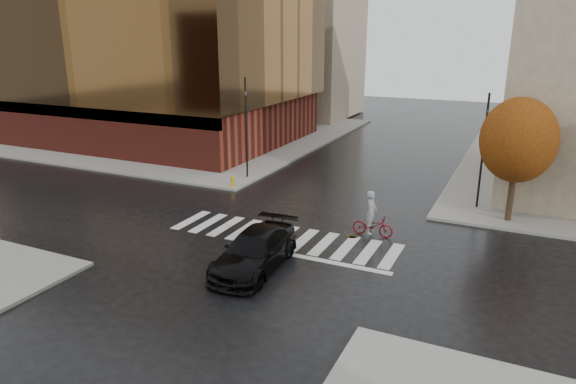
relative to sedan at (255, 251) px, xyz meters
name	(u,v)px	position (x,y,z in m)	size (l,w,h in m)	color
ground	(278,240)	(-0.50, 3.25, -0.81)	(120.00, 120.00, 0.00)	black
sidewalk_nw	(184,133)	(-21.50, 24.25, -0.73)	(30.00, 30.00, 0.15)	gray
crosswalk	(283,236)	(-0.50, 3.75, -0.80)	(12.00, 3.00, 0.01)	silver
office_glass	(150,49)	(-22.50, 21.24, 7.47)	(27.00, 19.00, 16.00)	maroon
building_nw_far	(295,29)	(-16.50, 40.25, 9.34)	(14.00, 12.00, 20.00)	gray
tree_ne_a	(518,140)	(9.50, 10.65, 3.65)	(3.80, 3.80, 6.50)	#2E2314
sedan	(255,251)	(0.00, 0.00, 0.00)	(2.26, 5.57, 1.62)	black
cyclist	(372,221)	(3.46, 5.75, -0.02)	(2.05, 0.80, 2.32)	maroon
traffic_light_nw	(246,122)	(-7.33, 12.25, 3.14)	(0.17, 0.14, 6.77)	black
traffic_light_ne	(484,145)	(7.76, 12.25, 2.94)	(0.17, 0.19, 6.46)	black
fire_hydrant	(233,181)	(-7.00, 9.75, -0.27)	(0.25, 0.25, 0.71)	gold
manhole	(352,236)	(2.61, 5.25, -0.80)	(0.60, 0.60, 0.01)	#403217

